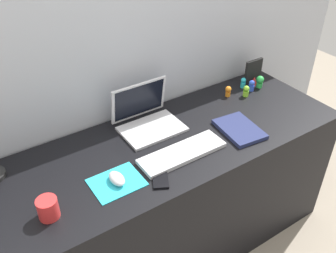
% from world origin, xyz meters
% --- Properties ---
extents(ground_plane, '(6.00, 6.00, 0.00)m').
position_xyz_m(ground_plane, '(0.00, 0.00, 0.00)').
color(ground_plane, gray).
extents(back_wall, '(2.99, 0.05, 1.44)m').
position_xyz_m(back_wall, '(0.00, 0.35, 0.72)').
color(back_wall, '#B2B7C1').
rests_on(back_wall, ground_plane).
extents(desk, '(1.79, 0.63, 0.74)m').
position_xyz_m(desk, '(0.00, 0.00, 0.37)').
color(desk, black).
rests_on(desk, ground_plane).
extents(laptop, '(0.30, 0.25, 0.21)m').
position_xyz_m(laptop, '(-0.02, 0.18, 0.79)').
color(laptop, silver).
rests_on(laptop, desk).
extents(keyboard, '(0.41, 0.13, 0.02)m').
position_xyz_m(keyboard, '(-0.01, -0.11, 0.75)').
color(keyboard, silver).
rests_on(keyboard, desk).
extents(mousepad, '(0.21, 0.17, 0.00)m').
position_xyz_m(mousepad, '(-0.34, -0.11, 0.74)').
color(mousepad, '#28B7CC').
rests_on(mousepad, desk).
extents(mouse, '(0.06, 0.10, 0.03)m').
position_xyz_m(mouse, '(-0.33, -0.11, 0.76)').
color(mouse, silver).
rests_on(mouse, mousepad).
extents(cell_phone, '(0.12, 0.14, 0.01)m').
position_xyz_m(cell_phone, '(-0.17, -0.19, 0.74)').
color(cell_phone, black).
rests_on(cell_phone, desk).
extents(notebook_pad, '(0.20, 0.26, 0.02)m').
position_xyz_m(notebook_pad, '(0.33, -0.12, 0.75)').
color(notebook_pad, navy).
rests_on(notebook_pad, desk).
extents(picture_frame, '(0.12, 0.02, 0.15)m').
position_xyz_m(picture_frame, '(0.73, 0.20, 0.81)').
color(picture_frame, black).
rests_on(picture_frame, desk).
extents(coffee_mug, '(0.08, 0.08, 0.08)m').
position_xyz_m(coffee_mug, '(-0.63, -0.13, 0.78)').
color(coffee_mug, red).
rests_on(coffee_mug, desk).
extents(toy_figurine_orange, '(0.03, 0.03, 0.06)m').
position_xyz_m(toy_figurine_orange, '(0.51, 0.17, 0.77)').
color(toy_figurine_orange, orange).
rests_on(toy_figurine_orange, desk).
extents(toy_figurine_blue, '(0.03, 0.03, 0.06)m').
position_xyz_m(toy_figurine_blue, '(0.66, 0.14, 0.77)').
color(toy_figurine_blue, blue).
rests_on(toy_figurine_blue, desk).
extents(toy_figurine_green, '(0.04, 0.04, 0.07)m').
position_xyz_m(toy_figurine_green, '(0.73, 0.15, 0.78)').
color(toy_figurine_green, green).
rests_on(toy_figurine_green, desk).
extents(toy_figurine_red, '(0.04, 0.04, 0.05)m').
position_xyz_m(toy_figurine_red, '(0.73, 0.19, 0.76)').
color(toy_figurine_red, red).
rests_on(toy_figurine_red, desk).
extents(toy_figurine_lime, '(0.03, 0.03, 0.06)m').
position_xyz_m(toy_figurine_lime, '(0.59, 0.11, 0.77)').
color(toy_figurine_lime, '#8CDB33').
rests_on(toy_figurine_lime, desk).
extents(toy_figurine_cyan, '(0.03, 0.03, 0.06)m').
position_xyz_m(toy_figurine_cyan, '(0.65, 0.20, 0.77)').
color(toy_figurine_cyan, '#28B7CC').
rests_on(toy_figurine_cyan, desk).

